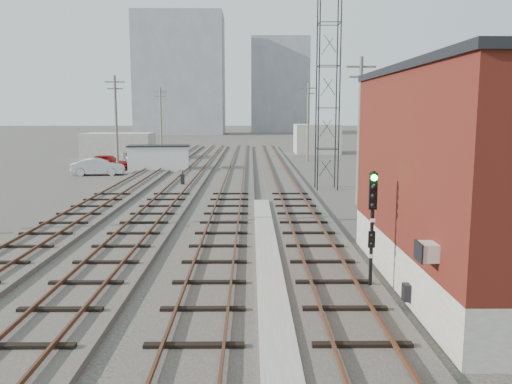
{
  "coord_description": "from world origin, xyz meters",
  "views": [
    {
      "loc": [
        -0.15,
        -5.17,
        5.73
      ],
      "look_at": [
        0.08,
        18.57,
        2.2
      ],
      "focal_mm": 38.0,
      "sensor_mm": 36.0,
      "label": 1
    }
  ],
  "objects_px": {
    "site_trailer": "(159,158)",
    "car_red": "(108,162)",
    "switch_stand": "(183,180)",
    "car_silver": "(98,167)",
    "signal_mast": "(372,222)",
    "car_grey": "(146,159)"
  },
  "relations": [
    {
      "from": "switch_stand",
      "to": "site_trailer",
      "type": "height_order",
      "value": "site_trailer"
    },
    {
      "from": "car_red",
      "to": "car_silver",
      "type": "relative_size",
      "value": 0.97
    },
    {
      "from": "signal_mast",
      "to": "site_trailer",
      "type": "bearing_deg",
      "value": 109.58
    },
    {
      "from": "car_red",
      "to": "car_silver",
      "type": "distance_m",
      "value": 4.69
    },
    {
      "from": "switch_stand",
      "to": "site_trailer",
      "type": "bearing_deg",
      "value": 109.86
    },
    {
      "from": "car_silver",
      "to": "car_red",
      "type": "bearing_deg",
      "value": -2.08
    },
    {
      "from": "switch_stand",
      "to": "car_grey",
      "type": "xyz_separation_m",
      "value": [
        -6.0,
        16.74,
        0.16
      ]
    },
    {
      "from": "car_grey",
      "to": "car_red",
      "type": "bearing_deg",
      "value": 152.85
    },
    {
      "from": "signal_mast",
      "to": "site_trailer",
      "type": "xyz_separation_m",
      "value": [
        -12.83,
        36.07,
        -1.0
      ]
    },
    {
      "from": "site_trailer",
      "to": "car_red",
      "type": "bearing_deg",
      "value": 164.53
    },
    {
      "from": "car_red",
      "to": "car_grey",
      "type": "bearing_deg",
      "value": -23.52
    },
    {
      "from": "site_trailer",
      "to": "car_grey",
      "type": "bearing_deg",
      "value": 108.2
    },
    {
      "from": "car_red",
      "to": "signal_mast",
      "type": "bearing_deg",
      "value": -142.63
    },
    {
      "from": "switch_stand",
      "to": "car_silver",
      "type": "relative_size",
      "value": 0.25
    },
    {
      "from": "site_trailer",
      "to": "car_silver",
      "type": "xyz_separation_m",
      "value": [
        -4.92,
        -3.72,
        -0.5
      ]
    },
    {
      "from": "switch_stand",
      "to": "car_red",
      "type": "height_order",
      "value": "car_red"
    },
    {
      "from": "switch_stand",
      "to": "car_red",
      "type": "relative_size",
      "value": 0.26
    },
    {
      "from": "signal_mast",
      "to": "switch_stand",
      "type": "xyz_separation_m",
      "value": [
        -9.09,
        24.57,
        -1.71
      ]
    },
    {
      "from": "signal_mast",
      "to": "car_red",
      "type": "xyz_separation_m",
      "value": [
        -18.08,
        37.03,
        -1.49
      ]
    },
    {
      "from": "signal_mast",
      "to": "car_silver",
      "type": "relative_size",
      "value": 0.84
    },
    {
      "from": "switch_stand",
      "to": "signal_mast",
      "type": "bearing_deg",
      "value": -67.84
    },
    {
      "from": "switch_stand",
      "to": "site_trailer",
      "type": "xyz_separation_m",
      "value": [
        -3.74,
        11.5,
        0.71
      ]
    }
  ]
}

